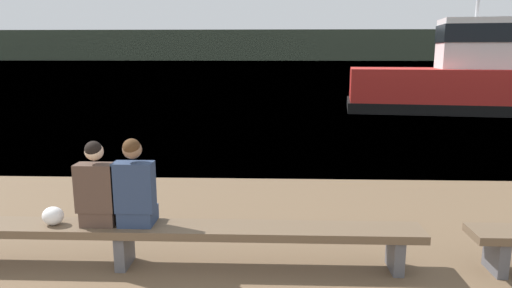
% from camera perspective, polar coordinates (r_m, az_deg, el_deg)
% --- Properties ---
extents(water_surface, '(240.00, 240.00, 0.00)m').
position_cam_1_polar(water_surface, '(128.63, 1.35, 10.26)').
color(water_surface, '#5684A3').
rests_on(water_surface, ground).
extents(far_shoreline, '(600.00, 12.00, 9.50)m').
position_cam_1_polar(far_shoreline, '(151.17, 1.48, 12.22)').
color(far_shoreline, '#384233').
rests_on(far_shoreline, ground).
extents(bench_main, '(6.77, 0.46, 0.49)m').
position_cam_1_polar(bench_main, '(5.51, -16.23, -10.54)').
color(bench_main, brown).
rests_on(bench_main, ground).
extents(person_left, '(0.44, 0.39, 0.98)m').
position_cam_1_polar(person_left, '(5.44, -19.19, -5.40)').
color(person_left, '#4C382D').
rests_on(person_left, bench_main).
extents(person_right, '(0.44, 0.39, 1.01)m').
position_cam_1_polar(person_right, '(5.29, -14.90, -5.36)').
color(person_right, navy).
rests_on(person_right, bench_main).
extents(shopping_bag, '(0.24, 0.20, 0.21)m').
position_cam_1_polar(shopping_bag, '(5.72, -24.04, -8.21)').
color(shopping_bag, white).
rests_on(shopping_bag, bench_main).
extents(tugboat_red, '(9.97, 4.57, 6.09)m').
position_cam_1_polar(tugboat_red, '(20.88, 25.12, 6.91)').
color(tugboat_red, red).
rests_on(tugboat_red, water_surface).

